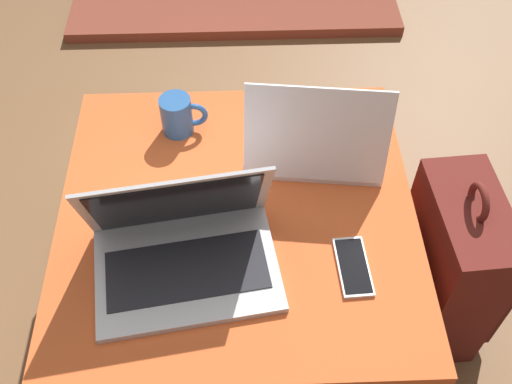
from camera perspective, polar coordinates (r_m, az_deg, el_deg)
name	(u,v)px	position (r m, az deg, el deg)	size (l,w,h in m)	color
ground_plane	(241,310)	(1.74, -1.42, -11.16)	(14.00, 14.00, 0.00)	brown
ottoman	(239,266)	(1.54, -1.59, -7.06)	(0.80, 0.80, 0.47)	maroon
laptop_near	(184,247)	(1.23, -6.91, -5.19)	(0.41, 0.32, 0.26)	silver
laptop_far	(315,141)	(1.42, 5.60, 4.87)	(0.35, 0.27, 0.24)	silver
cell_phone	(353,267)	(1.27, 9.23, -7.02)	(0.07, 0.15, 0.01)	white
backpack	(451,268)	(1.61, 18.09, -6.89)	(0.22, 0.32, 0.56)	#5B1E19
coffee_mug	(178,115)	(1.49, -7.41, 7.27)	(0.12, 0.08, 0.10)	#285693
fireplace_hearth	(234,1)	(2.76, -2.07, 17.73)	(1.40, 0.50, 0.04)	brown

